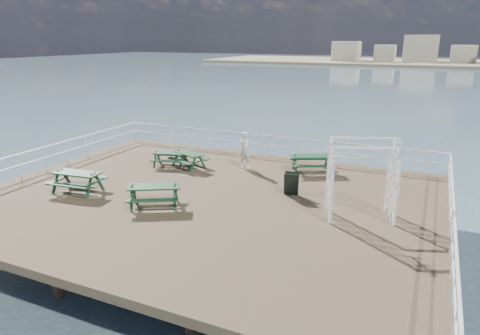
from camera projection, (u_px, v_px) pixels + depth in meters
name	position (u px, v px, depth m)	size (l,w,h in m)	color
ground	(206.00, 199.00, 17.20)	(18.00, 14.00, 0.30)	brown
sea_backdrop	(457.00, 60.00, 129.00)	(300.00, 300.00, 9.20)	#3C5765
railing	(232.00, 159.00, 19.17)	(17.77, 13.76, 1.10)	silver
picnic_table_a	(170.00, 156.00, 21.03)	(1.89, 1.67, 0.78)	#163E21
picnic_table_b	(189.00, 157.00, 20.85)	(2.04, 1.86, 0.81)	#163E21
picnic_table_c	(311.00, 160.00, 20.06)	(2.34, 2.17, 0.91)	#163E21
picnic_table_d	(77.00, 178.00, 17.46)	(2.11, 1.78, 0.95)	#163E21
picnic_table_e	(154.00, 191.00, 15.96)	(2.39, 2.25, 0.92)	#163E21
trellis_arbor	(361.00, 183.00, 14.75)	(2.62, 1.97, 2.90)	silver
sandwich_board	(291.00, 184.00, 17.18)	(0.64, 0.53, 0.94)	black
person	(245.00, 150.00, 20.53)	(0.65, 0.43, 1.79)	silver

